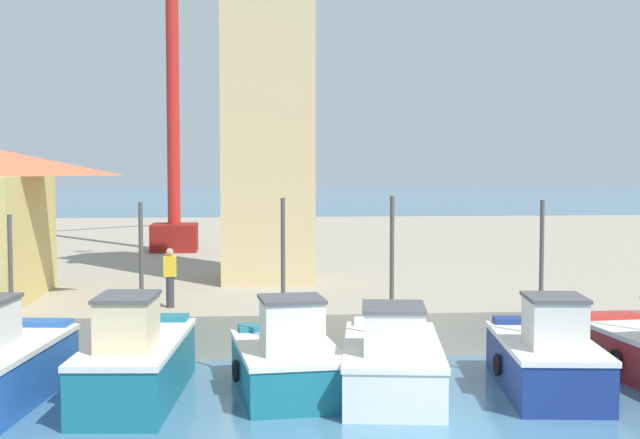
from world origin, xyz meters
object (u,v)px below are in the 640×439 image
at_px(clock_tower, 266,33).
at_px(port_crane_near, 179,96).
at_px(fishing_boat_center, 392,361).
at_px(fishing_boat_left_inner, 136,361).
at_px(fishing_boat_mid_left, 287,360).
at_px(fishing_boat_left_outer, 0,366).
at_px(fishing_boat_mid_right, 546,358).
at_px(dock_worker_near_tower, 170,277).

xyz_separation_m(clock_tower, port_crane_near, (-3.61, 10.37, -1.32)).
xyz_separation_m(fishing_boat_center, clock_tower, (-2.49, 10.26, 8.61)).
bearing_deg(fishing_boat_left_inner, fishing_boat_center, 0.43).
height_order(fishing_boat_center, clock_tower, clock_tower).
xyz_separation_m(fishing_boat_mid_left, port_crane_near, (-3.78, 20.47, 7.27)).
bearing_deg(fishing_boat_center, fishing_boat_left_outer, -178.61).
bearing_deg(clock_tower, fishing_boat_mid_right, -60.52).
bearing_deg(fishing_boat_left_outer, port_crane_near, 83.63).
bearing_deg(dock_worker_near_tower, port_crane_near, 93.05).
xyz_separation_m(fishing_boat_center, dock_worker_near_tower, (-5.28, 5.03, 1.28)).
relative_size(fishing_boat_mid_left, dock_worker_near_tower, 2.68).
bearing_deg(port_crane_near, fishing_boat_center, -73.51).
bearing_deg(clock_tower, port_crane_near, 109.21).
bearing_deg(fishing_boat_mid_left, dock_worker_near_tower, 121.18).
relative_size(fishing_boat_left_inner, clock_tower, 0.31).
relative_size(fishing_boat_left_inner, fishing_boat_mid_right, 1.12).
xyz_separation_m(fishing_boat_left_outer, fishing_boat_center, (8.43, 0.20, -0.09)).
distance_m(fishing_boat_left_outer, dock_worker_near_tower, 6.23).
height_order(fishing_boat_left_outer, clock_tower, clock_tower).
height_order(fishing_boat_left_outer, fishing_boat_mid_right, fishing_boat_mid_right).
bearing_deg(fishing_boat_center, fishing_boat_mid_left, 176.11).
bearing_deg(fishing_boat_mid_left, fishing_boat_left_outer, -176.60).
distance_m(fishing_boat_mid_left, dock_worker_near_tower, 5.84).
bearing_deg(port_crane_near, fishing_boat_mid_left, -79.54).
relative_size(fishing_boat_mid_left, fishing_boat_mid_right, 0.92).
distance_m(fishing_boat_center, port_crane_near, 22.71).
relative_size(fishing_boat_left_outer, fishing_boat_left_inner, 0.99).
height_order(fishing_boat_mid_left, port_crane_near, port_crane_near).
distance_m(fishing_boat_mid_right, port_crane_near, 24.04).
height_order(fishing_boat_left_inner, port_crane_near, port_crane_near).
xyz_separation_m(fishing_boat_left_outer, dock_worker_near_tower, (3.15, 5.24, 1.19)).
bearing_deg(fishing_boat_left_outer, fishing_boat_center, 1.39).
distance_m(fishing_boat_mid_left, clock_tower, 13.26).
bearing_deg(port_crane_near, fishing_boat_mid_right, -65.41).
bearing_deg(fishing_boat_mid_left, fishing_boat_left_inner, -176.50).
bearing_deg(fishing_boat_left_inner, port_crane_near, 91.38).
relative_size(fishing_boat_mid_left, fishing_boat_center, 0.82).
height_order(port_crane_near, dock_worker_near_tower, port_crane_near).
height_order(fishing_boat_left_outer, fishing_boat_left_inner, fishing_boat_left_inner).
height_order(fishing_boat_left_outer, fishing_boat_mid_left, fishing_boat_mid_left).
relative_size(fishing_boat_left_inner, fishing_boat_center, 1.00).
relative_size(fishing_boat_left_inner, dock_worker_near_tower, 3.28).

